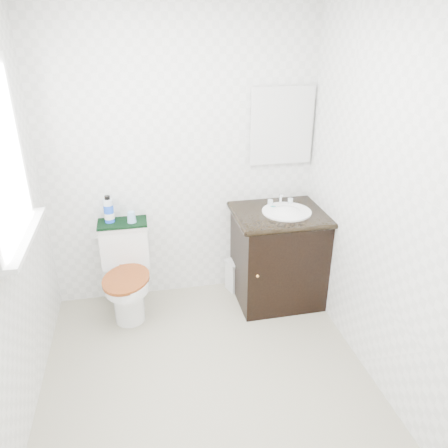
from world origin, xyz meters
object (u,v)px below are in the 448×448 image
object	(u,v)px
vanity	(280,253)
mouthwash_bottle	(109,210)
trash_bin	(237,274)
cup	(131,217)
toilet	(127,275)

from	to	relation	value
vanity	mouthwash_bottle	world-z (taller)	mouthwash_bottle
vanity	mouthwash_bottle	bearing A→B (deg)	171.43
vanity	trash_bin	world-z (taller)	vanity
cup	vanity	bearing A→B (deg)	-7.82
trash_bin	mouthwash_bottle	world-z (taller)	mouthwash_bottle
vanity	cup	xyz separation A→B (m)	(-1.20, 0.16, 0.37)
toilet	cup	xyz separation A→B (m)	(0.08, 0.10, 0.47)
mouthwash_bottle	cup	xyz separation A→B (m)	(0.17, -0.04, -0.06)
trash_bin	toilet	bearing A→B (deg)	-172.34
toilet	vanity	bearing A→B (deg)	-3.04
toilet	trash_bin	world-z (taller)	toilet
trash_bin	mouthwash_bottle	size ratio (longest dim) A/B	1.31
vanity	mouthwash_bottle	size ratio (longest dim) A/B	4.13
trash_bin	vanity	bearing A→B (deg)	-31.84
toilet	cup	size ratio (longest dim) A/B	8.21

